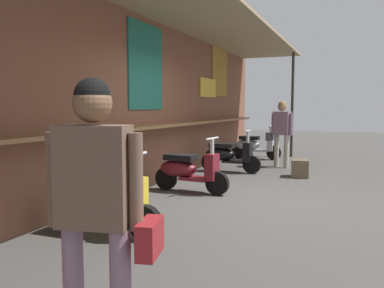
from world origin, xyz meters
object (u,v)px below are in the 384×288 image
(scooter_yellow, at_px, (100,201))
(scooter_silver, at_px, (253,145))
(scooter_maroon, at_px, (187,170))
(scooter_black, at_px, (227,155))
(merchandise_crate, at_px, (300,168))
(shopper_with_handbag, at_px, (97,194))
(shopper_browsing, at_px, (281,127))

(scooter_yellow, distance_m, scooter_silver, 7.28)
(scooter_yellow, height_order, scooter_maroon, same)
(scooter_black, relative_size, merchandise_crate, 3.21)
(scooter_yellow, distance_m, scooter_maroon, 2.51)
(scooter_maroon, height_order, merchandise_crate, scooter_maroon)
(scooter_silver, bearing_deg, scooter_maroon, -91.18)
(scooter_black, bearing_deg, shopper_with_handbag, -76.97)
(scooter_black, height_order, shopper_browsing, shopper_browsing)
(scooter_silver, height_order, shopper_browsing, shopper_browsing)
(shopper_browsing, relative_size, merchandise_crate, 3.72)
(scooter_maroon, height_order, shopper_with_handbag, shopper_with_handbag)
(scooter_yellow, bearing_deg, scooter_silver, 88.81)
(shopper_with_handbag, xyz_separation_m, shopper_browsing, (7.92, 0.39, -0.00))
(scooter_maroon, bearing_deg, scooter_silver, 94.57)
(scooter_yellow, bearing_deg, merchandise_crate, 70.00)
(scooter_silver, relative_size, shopper_with_handbag, 0.86)
(scooter_yellow, bearing_deg, scooter_black, 88.81)
(scooter_black, bearing_deg, scooter_silver, 91.40)
(scooter_black, height_order, scooter_silver, same)
(scooter_silver, xyz_separation_m, merchandise_crate, (-2.50, -1.63, -0.20))
(scooter_black, bearing_deg, shopper_browsing, 51.78)
(merchandise_crate, bearing_deg, scooter_silver, 33.06)
(scooter_maroon, relative_size, scooter_silver, 1.00)
(shopper_with_handbag, bearing_deg, scooter_silver, -4.81)
(shopper_with_handbag, bearing_deg, shopper_browsing, -10.57)
(shopper_browsing, bearing_deg, shopper_with_handbag, 19.68)
(shopper_with_handbag, xyz_separation_m, merchandise_crate, (6.69, -0.24, -0.80))
(scooter_silver, bearing_deg, shopper_browsing, -52.97)
(merchandise_crate, bearing_deg, scooter_maroon, 144.39)
(scooter_black, relative_size, shopper_with_handbag, 0.86)
(scooter_yellow, height_order, shopper_with_handbag, shopper_with_handbag)
(scooter_yellow, bearing_deg, scooter_maroon, 88.80)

